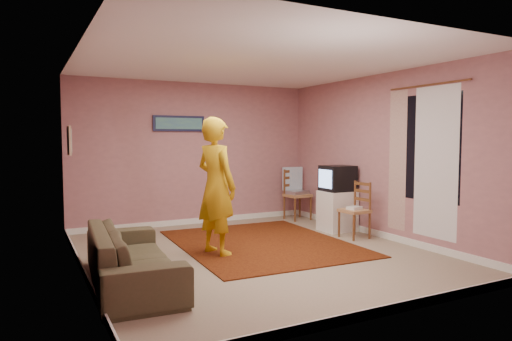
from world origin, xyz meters
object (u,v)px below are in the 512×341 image
crt_tv (337,178)px  chair_b (354,204)px  tv_cabinet (337,211)px  person (216,186)px  chair_a (298,189)px  sofa (132,256)px

crt_tv → chair_b: crt_tv is taller
tv_cabinet → person: size_ratio=0.37×
person → chair_a: bearing=-72.4°
chair_a → person: person is taller
chair_a → person: (-2.43, -1.78, 0.34)m
crt_tv → chair_a: bearing=91.8°
chair_b → chair_a: bearing=174.6°
sofa → person: (1.30, 0.77, 0.63)m
crt_tv → sofa: bearing=-159.6°
sofa → person: bearing=-55.3°
tv_cabinet → crt_tv: crt_tv is taller
crt_tv → sofa: (-3.74, -1.31, -0.60)m
chair_a → chair_b: size_ratio=1.09×
crt_tv → chair_a: 1.28m
chair_b → person: bearing=-93.7°
chair_a → chair_b: 1.83m
crt_tv → person: size_ratio=0.28×
crt_tv → sofa: 4.01m
sofa → person: person is taller
tv_cabinet → person: person is taller
chair_b → crt_tv: bearing=167.4°
chair_b → sofa: (-3.64, -0.72, -0.24)m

